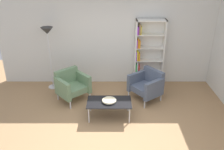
% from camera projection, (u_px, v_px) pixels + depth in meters
% --- Properties ---
extents(ground_plane, '(8.32, 8.32, 0.00)m').
position_uv_depth(ground_plane, '(114.00, 133.00, 5.04)').
color(ground_plane, '#9E7751').
extents(plaster_back_panel, '(6.40, 0.12, 2.90)m').
position_uv_depth(plaster_back_panel, '(113.00, 34.00, 6.65)').
color(plaster_back_panel, silver).
rests_on(plaster_back_panel, ground_plane).
extents(bookshelf_tall, '(0.80, 0.30, 1.90)m').
position_uv_depth(bookshelf_tall, '(147.00, 54.00, 6.68)').
color(bookshelf_tall, silver).
rests_on(bookshelf_tall, ground_plane).
extents(coffee_table_low, '(1.00, 0.56, 0.40)m').
position_uv_depth(coffee_table_low, '(110.00, 103.00, 5.42)').
color(coffee_table_low, black).
rests_on(coffee_table_low, ground_plane).
extents(decorative_bowl, '(0.32, 0.32, 0.05)m').
position_uv_depth(decorative_bowl, '(110.00, 100.00, 5.39)').
color(decorative_bowl, beige).
rests_on(decorative_bowl, coffee_table_low).
extents(armchair_corner_red, '(0.95, 0.95, 0.78)m').
position_uv_depth(armchair_corner_red, '(72.00, 85.00, 6.12)').
color(armchair_corner_red, slate).
rests_on(armchair_corner_red, ground_plane).
extents(armchair_spare_guest, '(0.94, 0.95, 0.78)m').
position_uv_depth(armchair_spare_guest, '(147.00, 85.00, 6.13)').
color(armchair_spare_guest, '#4C566B').
rests_on(armchair_spare_guest, ground_plane).
extents(floor_lamp_torchiere, '(0.32, 0.32, 1.74)m').
position_uv_depth(floor_lamp_torchiere, '(48.00, 38.00, 6.28)').
color(floor_lamp_torchiere, silver).
rests_on(floor_lamp_torchiere, ground_plane).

